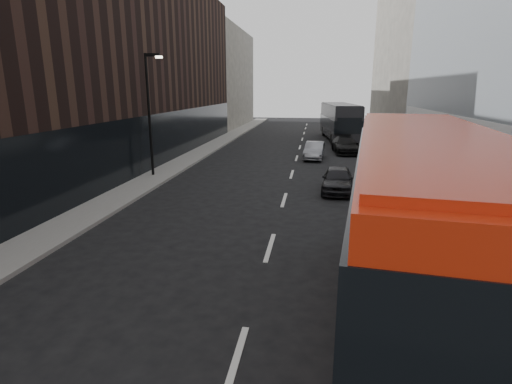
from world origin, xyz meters
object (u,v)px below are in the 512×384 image
at_px(street_lamp, 150,107).
at_px(car_a, 337,179).
at_px(red_bus, 420,229).
at_px(car_c, 345,145).
at_px(grey_bus, 339,121).
at_px(car_b, 314,150).

height_order(street_lamp, car_a, street_lamp).
height_order(red_bus, car_c, red_bus).
distance_m(grey_bus, car_b, 12.40).
bearing_deg(red_bus, street_lamp, 135.87).
bearing_deg(car_a, street_lamp, 174.04).
bearing_deg(grey_bus, car_c, -95.40).
relative_size(red_bus, car_b, 2.89).
height_order(red_bus, grey_bus, red_bus).
height_order(car_a, car_c, car_c).
bearing_deg(car_b, red_bus, -79.95).
xyz_separation_m(grey_bus, car_c, (0.07, -8.87, -1.31)).
distance_m(street_lamp, grey_bus, 23.49).
distance_m(car_a, car_b, 10.01).
xyz_separation_m(red_bus, car_b, (-2.21, 22.52, -1.83)).
bearing_deg(car_c, street_lamp, -142.08).
distance_m(red_bus, car_a, 12.76).
xyz_separation_m(street_lamp, car_c, (12.05, 11.21, -3.51)).
bearing_deg(grey_bus, red_bus, -96.21).
bearing_deg(grey_bus, street_lamp, -126.68).
bearing_deg(street_lamp, grey_bus, 59.18).
xyz_separation_m(car_a, car_b, (-1.26, 9.93, -0.01)).
xyz_separation_m(red_bus, grey_bus, (0.21, 34.60, -0.49)).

